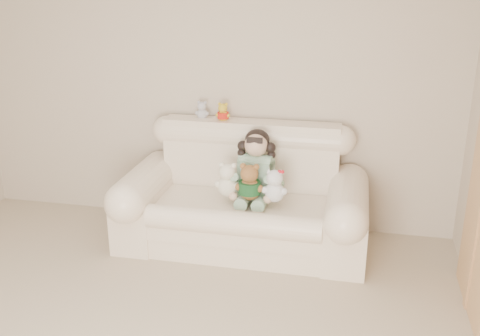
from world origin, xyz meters
The scene contains 8 objects.
wall_back centered at (0.00, 2.50, 1.30)m, with size 4.50×4.50×0.00m, color beige.
sofa centered at (0.43, 2.00, 0.52)m, with size 2.10×0.95×1.03m, color #FFE8CD, non-canonical shape.
seated_child centered at (0.53, 2.08, 0.73)m, with size 0.37×0.45×0.61m, color #267139, non-canonical shape.
brown_teddy centered at (0.52, 1.85, 0.68)m, with size 0.23×0.18×0.36m, color brown, non-canonical shape.
white_cat centered at (0.72, 1.85, 0.67)m, with size 0.21×0.16×0.33m, color white, non-canonical shape.
cream_teddy centered at (0.33, 1.88, 0.67)m, with size 0.22×0.17×0.35m, color white, non-canonical shape.
yellow_mini_bear centered at (0.18, 2.35, 1.11)m, with size 0.13×0.10×0.20m, color yellow, non-canonical shape.
grey_mini_plush centered at (-0.02, 2.39, 1.11)m, with size 0.13×0.10×0.20m, color silver, non-canonical shape.
Camera 1 is at (1.33, -2.30, 2.27)m, focal length 41.72 mm.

